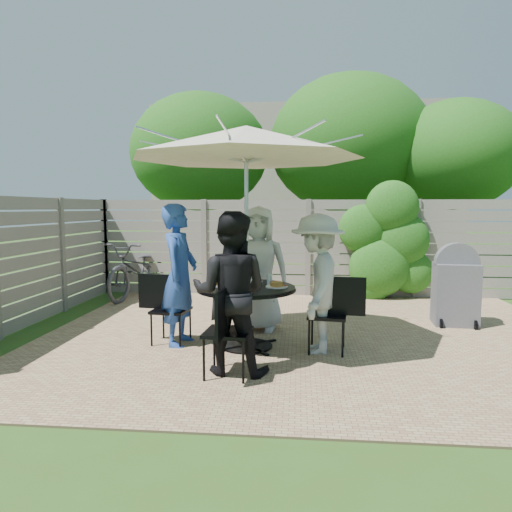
# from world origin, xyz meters

# --- Properties ---
(backyard_envelope) EXTENTS (60.00, 60.00, 5.00)m
(backyard_envelope) POSITION_xyz_m (0.09, 10.29, 2.61)
(backyard_envelope) COLOR #304E18
(backyard_envelope) RESTS_ON ground
(patio_table) EXTENTS (1.24, 1.24, 0.75)m
(patio_table) POSITION_xyz_m (-0.79, -0.37, 0.53)
(patio_table) COLOR black
(patio_table) RESTS_ON ground
(umbrella) EXTENTS (2.92, 2.92, 2.62)m
(umbrella) POSITION_xyz_m (-0.79, -0.37, 2.43)
(umbrella) COLOR silver
(umbrella) RESTS_ON ground
(chair_back) EXTENTS (0.42, 0.62, 0.85)m
(chair_back) POSITION_xyz_m (-0.71, 0.59, 0.26)
(chair_back) COLOR black
(chair_back) RESTS_ON ground
(person_back) EXTENTS (0.88, 0.61, 1.71)m
(person_back) POSITION_xyz_m (-0.72, 0.46, 0.85)
(person_back) COLOR beige
(person_back) RESTS_ON ground
(chair_left) EXTENTS (0.65, 0.46, 0.87)m
(chair_left) POSITION_xyz_m (-1.75, -0.29, 0.26)
(chair_left) COLOR black
(chair_left) RESTS_ON ground
(person_left) EXTENTS (0.47, 0.66, 1.73)m
(person_left) POSITION_xyz_m (-1.62, -0.30, 0.87)
(person_left) COLOR #234699
(person_left) RESTS_ON ground
(chair_front) EXTENTS (0.48, 0.68, 0.93)m
(chair_front) POSITION_xyz_m (-0.87, -1.33, 0.28)
(chair_front) COLOR black
(chair_front) RESTS_ON ground
(person_front) EXTENTS (0.85, 0.69, 1.65)m
(person_front) POSITION_xyz_m (-0.86, -1.20, 0.83)
(person_front) COLOR black
(person_front) RESTS_ON ground
(chair_right) EXTENTS (0.67, 0.48, 0.90)m
(chair_right) POSITION_xyz_m (0.17, -0.45, 0.27)
(chair_right) COLOR black
(chair_right) RESTS_ON ground
(person_right) EXTENTS (0.69, 1.09, 1.62)m
(person_right) POSITION_xyz_m (0.04, -0.44, 0.81)
(person_right) COLOR #B4B5B0
(person_right) RESTS_ON ground
(plate_back) EXTENTS (0.26, 0.26, 0.06)m
(plate_back) POSITION_xyz_m (-0.76, -0.01, 0.78)
(plate_back) COLOR white
(plate_back) RESTS_ON patio_table
(plate_left) EXTENTS (0.26, 0.26, 0.06)m
(plate_left) POSITION_xyz_m (-1.15, -0.34, 0.78)
(plate_left) COLOR white
(plate_left) RESTS_ON patio_table
(plate_front) EXTENTS (0.26, 0.26, 0.06)m
(plate_front) POSITION_xyz_m (-0.82, -0.73, 0.78)
(plate_front) COLOR white
(plate_front) RESTS_ON patio_table
(plate_right) EXTENTS (0.26, 0.26, 0.06)m
(plate_right) POSITION_xyz_m (-0.43, -0.40, 0.78)
(plate_right) COLOR white
(plate_right) RESTS_ON patio_table
(glass_back) EXTENTS (0.07, 0.07, 0.14)m
(glass_back) POSITION_xyz_m (-0.87, -0.10, 0.82)
(glass_back) COLOR silver
(glass_back) RESTS_ON patio_table
(glass_left) EXTENTS (0.07, 0.07, 0.14)m
(glass_left) POSITION_xyz_m (-1.06, -0.45, 0.82)
(glass_left) COLOR silver
(glass_left) RESTS_ON patio_table
(glass_front) EXTENTS (0.07, 0.07, 0.14)m
(glass_front) POSITION_xyz_m (-0.71, -0.64, 0.82)
(glass_front) COLOR silver
(glass_front) RESTS_ON patio_table
(glass_right) EXTENTS (0.07, 0.07, 0.14)m
(glass_right) POSITION_xyz_m (-0.52, -0.29, 0.82)
(glass_right) COLOR silver
(glass_right) RESTS_ON patio_table
(syrup_jug) EXTENTS (0.09, 0.09, 0.16)m
(syrup_jug) POSITION_xyz_m (-0.84, -0.32, 0.83)
(syrup_jug) COLOR #59280C
(syrup_jug) RESTS_ON patio_table
(coffee_cup) EXTENTS (0.08, 0.08, 0.12)m
(coffee_cup) POSITION_xyz_m (-0.67, -0.16, 0.81)
(coffee_cup) COLOR #C6B293
(coffee_cup) RESTS_ON patio_table
(bicycle) EXTENTS (1.03, 2.10, 1.06)m
(bicycle) POSITION_xyz_m (-3.18, 2.60, 0.53)
(bicycle) COLOR #333338
(bicycle) RESTS_ON ground
(bbq_grill) EXTENTS (0.62, 0.50, 1.19)m
(bbq_grill) POSITION_xyz_m (2.05, 0.96, 0.54)
(bbq_grill) COLOR #56565B
(bbq_grill) RESTS_ON ground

